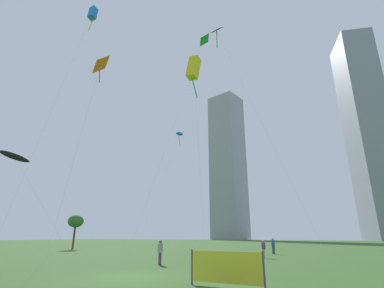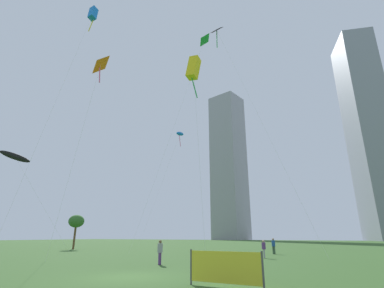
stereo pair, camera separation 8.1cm
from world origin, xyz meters
name	(u,v)px [view 1 (the left image)]	position (x,y,z in m)	size (l,w,h in m)	color
ground	(129,277)	(0.00, 0.00, 0.00)	(280.00, 280.00, 0.00)	#335623
person_standing_0	(264,248)	(3.19, 15.70, 0.93)	(0.36, 0.36, 1.61)	gray
person_standing_1	(273,245)	(2.72, 22.47, 0.99)	(0.38, 0.38, 1.72)	#3F593F
person_standing_2	(160,250)	(-2.07, 6.05, 0.97)	(0.37, 0.37, 1.68)	#593372
kite_flying_0	(217,32)	(-0.39, 14.75, 25.87)	(9.85, 2.75, 27.01)	silver
kite_flying_1	(194,68)	(-0.61, 8.62, 17.21)	(1.25, 4.31, 18.46)	silver
kite_flying_2	(203,42)	(-5.75, 22.79, 31.75)	(7.31, 8.83, 32.67)	silver
kite_flying_3	(93,14)	(-14.60, 8.05, 28.88)	(4.26, 9.49, 30.05)	silver
kite_flying_4	(179,134)	(-15.34, 32.49, 20.67)	(4.63, 7.09, 21.22)	silver
kite_flying_5	(15,156)	(-22.50, 6.54, 10.65)	(4.59, 8.11, 11.42)	silver
kite_flying_6	(100,67)	(-8.78, 4.78, 17.53)	(3.77, 1.33, 18.43)	silver
park_tree_0	(76,222)	(-27.59, 21.07, 4.13)	(2.40, 2.40, 5.17)	brown
distant_highrise_0	(367,131)	(27.69, 136.67, 49.25)	(14.04, 21.26, 98.50)	gray
distant_highrise_1	(228,164)	(-42.54, 138.82, 41.19)	(16.03, 15.04, 82.37)	#939399
event_banner	(226,267)	(5.43, -0.76, 0.75)	(3.21, 0.22, 1.41)	#4C4C4C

